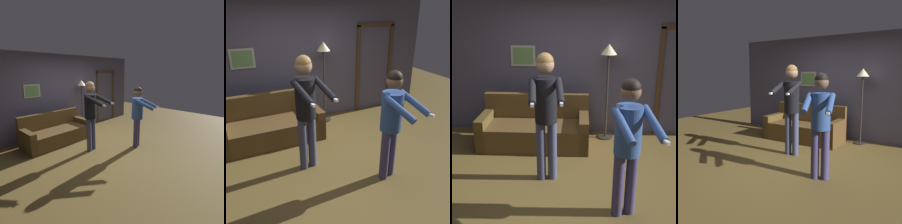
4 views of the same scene
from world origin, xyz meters
TOP-DOWN VIEW (x-y plane):
  - ground_plane at (0.00, 0.00)m, footprint 12.00×12.00m
  - back_wall_assembly at (0.02, 2.07)m, footprint 6.40×0.10m
  - couch at (-0.70, 1.33)m, footprint 1.93×0.92m
  - torchiere_lamp at (0.57, 1.76)m, footprint 0.29×0.29m
  - person_standing_left at (-0.32, 0.17)m, footprint 0.52×0.77m
  - person_standing_right at (0.70, -0.55)m, footprint 0.56×0.67m

SIDE VIEW (x-z plane):
  - ground_plane at x=0.00m, z-range 0.00..0.00m
  - couch at x=-0.70m, z-range -0.16..0.71m
  - person_standing_right at x=0.70m, z-range 0.17..1.84m
  - person_standing_left at x=-0.32m, z-range 0.21..2.03m
  - back_wall_assembly at x=0.02m, z-range 0.00..2.60m
  - torchiere_lamp at x=0.57m, z-range 0.53..2.29m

